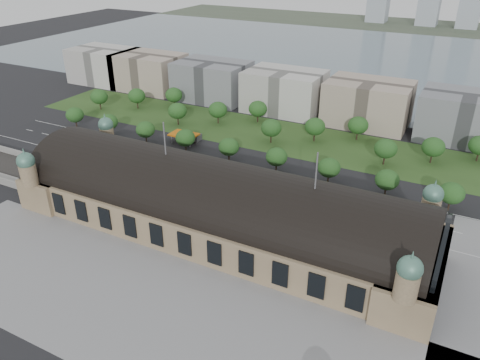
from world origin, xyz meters
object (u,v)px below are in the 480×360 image
at_px(traffic_car_1, 143,150).
at_px(parked_car_0, 115,169).
at_px(bus_mid, 303,200).
at_px(parked_car_2, 121,165).
at_px(traffic_car_5, 402,212).
at_px(parked_car_5, 194,189).
at_px(parked_car_1, 146,172).
at_px(petrol_station, 189,136).
at_px(bus_east, 282,196).
at_px(bus_west, 209,184).
at_px(parked_car_4, 148,172).
at_px(traffic_car_0, 70,142).
at_px(parked_car_3, 144,175).
at_px(parked_car_6, 170,178).
at_px(traffic_car_4, 261,192).

height_order(traffic_car_1, parked_car_0, parked_car_0).
relative_size(traffic_car_1, bus_mid, 0.33).
xyz_separation_m(traffic_car_1, parked_car_2, (2.08, -19.16, 0.12)).
bearing_deg(traffic_car_5, parked_car_5, 107.32).
bearing_deg(parked_car_5, bus_mid, 78.46).
xyz_separation_m(parked_car_1, parked_car_5, (27.83, -4.00, 0.07)).
height_order(petrol_station, bus_east, petrol_station).
relative_size(parked_car_2, bus_west, 0.50).
bearing_deg(bus_west, parked_car_0, 100.52).
bearing_deg(parked_car_4, traffic_car_0, -122.09).
relative_size(traffic_car_0, traffic_car_5, 1.02).
distance_m(parked_car_3, parked_car_6, 12.40).
xyz_separation_m(traffic_car_0, parked_car_0, (42.19, -13.90, -0.00)).
bearing_deg(traffic_car_1, parked_car_3, -147.02).
bearing_deg(traffic_car_5, parked_car_4, 101.69).
relative_size(traffic_car_5, parked_car_3, 0.99).
height_order(parked_car_6, bus_west, bus_west).
distance_m(traffic_car_1, parked_car_6, 35.19).
height_order(petrol_station, bus_west, petrol_station).
distance_m(parked_car_1, bus_east, 63.20).
bearing_deg(parked_car_0, bus_mid, 75.17).
xyz_separation_m(parked_car_1, bus_mid, (71.56, 7.00, 0.93)).
distance_m(parked_car_3, bus_mid, 71.26).
height_order(petrol_station, traffic_car_0, petrol_station).
relative_size(parked_car_1, parked_car_6, 1.16).
bearing_deg(parked_car_1, parked_car_3, -14.18).
bearing_deg(parked_car_5, bus_east, 81.21).
bearing_deg(parked_car_3, bus_west, 72.88).
height_order(parked_car_2, bus_east, bus_east).
relative_size(parked_car_3, parked_car_6, 1.00).
xyz_separation_m(bus_west, bus_mid, (39.95, 5.00, 0.18)).
bearing_deg(traffic_car_5, parked_car_6, 102.78).
xyz_separation_m(traffic_car_1, parked_car_6, (29.52, -19.16, -0.01)).
bearing_deg(traffic_car_5, parked_car_3, 103.01).
xyz_separation_m(traffic_car_4, parked_car_3, (-52.36, -9.74, 0.07)).
xyz_separation_m(traffic_car_5, parked_car_4, (-106.39, -16.84, 0.01)).
distance_m(traffic_car_1, parked_car_0, 23.28).
relative_size(parked_car_1, parked_car_2, 0.97).
relative_size(parked_car_0, parked_car_6, 1.05).
relative_size(bus_mid, bus_east, 1.13).
height_order(parked_car_3, bus_east, bus_east).
bearing_deg(bus_mid, petrol_station, 71.94).
relative_size(traffic_car_0, bus_west, 0.43).
bearing_deg(traffic_car_4, bus_west, -79.32).
relative_size(parked_car_0, parked_car_5, 0.83).
bearing_deg(parked_car_5, traffic_car_1, -143.28).
height_order(traffic_car_0, bus_east, bus_east).
xyz_separation_m(petrol_station, parked_car_5, (30.96, -44.28, -2.17)).
height_order(traffic_car_0, traffic_car_1, traffic_car_0).
relative_size(parked_car_4, bus_east, 0.42).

